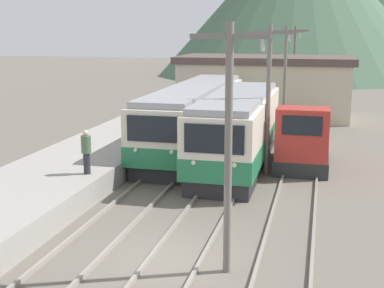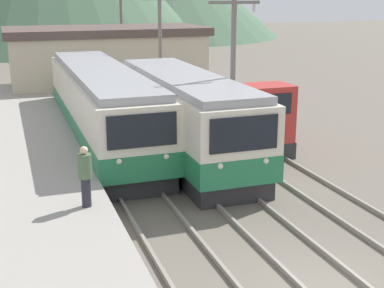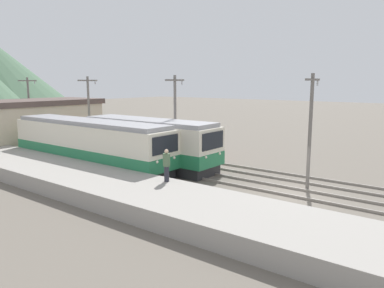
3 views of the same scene
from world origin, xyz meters
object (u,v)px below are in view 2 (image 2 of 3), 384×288
Objects in this scene: catenary_mast_far at (160,48)px; shunting_locomotive at (248,121)px; commuter_train_left at (102,109)px; catenary_mast_mid at (233,73)px; person_on_platform at (85,174)px; commuter_train_center at (185,120)px; catenary_mast_distant at (122,35)px.

shunting_locomotive is at bearing -79.73° from catenary_mast_far.
catenary_mast_mid is (4.31, -4.40, 1.99)m from commuter_train_left.
catenary_mast_far is 3.82× the size of person_on_platform.
catenary_mast_distant is at bearing 85.37° from commuter_train_center.
person_on_platform is (-4.88, -6.06, 0.23)m from commuter_train_center.
commuter_train_left is at bearing -127.74° from catenary_mast_far.
catenary_mast_far is at bearing 80.13° from commuter_train_center.
catenary_mast_distant reaches higher than person_on_platform.
catenary_mast_far is 1.00× the size of catenary_mast_distant.
commuter_train_center is 2.36× the size of shunting_locomotive.
catenary_mast_distant is at bearing 75.50° from person_on_platform.
shunting_locomotive is (3.00, 0.44, -0.40)m from commuter_train_center.
catenary_mast_distant is at bearing 74.49° from commuter_train_left.
catenary_mast_mid is at bearing 36.75° from person_on_platform.
commuter_train_left is 16.24m from catenary_mast_distant.
shunting_locomotive is 8.70m from catenary_mast_far.
catenary_mast_distant reaches higher than shunting_locomotive.
catenary_mast_mid reaches higher than commuter_train_center.
shunting_locomotive is 2.82× the size of person_on_platform.
commuter_train_left is at bearing -105.51° from catenary_mast_distant.
catenary_mast_distant is 25.57m from person_on_platform.
catenary_mast_mid is 9.96m from catenary_mast_far.
catenary_mast_mid is 3.82× the size of person_on_platform.
catenary_mast_far is (0.00, 9.96, 0.00)m from catenary_mast_mid.
catenary_mast_mid is at bearing -130.81° from shunting_locomotive.
commuter_train_left is at bearing 155.29° from shunting_locomotive.
catenary_mast_far reaches higher than person_on_platform.
catenary_mast_far is (1.51, 8.67, 1.98)m from commuter_train_center.
shunting_locomotive reaches higher than person_on_platform.
catenary_mast_distant is (0.00, 19.93, 0.00)m from catenary_mast_mid.
catenary_mast_mid is at bearing -45.58° from commuter_train_left.
commuter_train_left is 1.28× the size of commuter_train_center.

